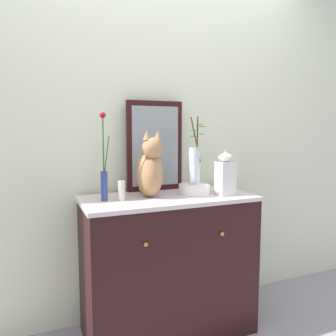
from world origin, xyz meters
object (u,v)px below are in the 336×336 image
(mirror_leaning, at_px, (156,146))
(vase_slim_green, at_px, (104,174))
(jar_lidded_porcelain, at_px, (225,175))
(candle_pillar, at_px, (122,191))
(sideboard, at_px, (168,265))
(cat_sitting, at_px, (150,170))
(vase_glass_clear, at_px, (195,163))
(bowl_porcelain, at_px, (195,189))

(mirror_leaning, xyz_separation_m, vase_slim_green, (-0.40, -0.22, -0.15))
(jar_lidded_porcelain, distance_m, candle_pillar, 0.67)
(sideboard, height_order, cat_sitting, cat_sitting)
(cat_sitting, relative_size, vase_slim_green, 0.80)
(vase_slim_green, height_order, jar_lidded_porcelain, vase_slim_green)
(sideboard, height_order, vase_glass_clear, vase_glass_clear)
(vase_glass_clear, relative_size, jar_lidded_porcelain, 1.48)
(vase_slim_green, xyz_separation_m, bowl_porcelain, (0.59, -0.02, -0.13))
(sideboard, height_order, bowl_porcelain, bowl_porcelain)
(mirror_leaning, xyz_separation_m, cat_sitting, (-0.12, -0.21, -0.13))
(vase_slim_green, height_order, bowl_porcelain, vase_slim_green)
(mirror_leaning, relative_size, jar_lidded_porcelain, 2.08)
(jar_lidded_porcelain, bearing_deg, cat_sitting, 164.96)
(jar_lidded_porcelain, bearing_deg, bowl_porcelain, 149.66)
(cat_sitting, bearing_deg, vase_glass_clear, -5.62)
(cat_sitting, relative_size, candle_pillar, 3.15)
(mirror_leaning, distance_m, jar_lidded_porcelain, 0.52)
(bowl_porcelain, bearing_deg, vase_glass_clear, -81.88)
(bowl_porcelain, height_order, jar_lidded_porcelain, jar_lidded_porcelain)
(vase_slim_green, bearing_deg, vase_glass_clear, -2.58)
(sideboard, bearing_deg, jar_lidded_porcelain, -16.29)
(bowl_porcelain, relative_size, jar_lidded_porcelain, 0.69)
(mirror_leaning, height_order, cat_sitting, mirror_leaning)
(bowl_porcelain, relative_size, vase_glass_clear, 0.46)
(sideboard, relative_size, candle_pillar, 8.24)
(mirror_leaning, distance_m, vase_slim_green, 0.48)
(cat_sitting, bearing_deg, jar_lidded_porcelain, -15.04)
(sideboard, distance_m, vase_slim_green, 0.73)
(vase_glass_clear, bearing_deg, sideboard, 177.73)
(candle_pillar, bearing_deg, cat_sitting, 11.03)
(vase_glass_clear, bearing_deg, vase_slim_green, 177.42)
(sideboard, distance_m, mirror_leaning, 0.79)
(cat_sitting, relative_size, jar_lidded_porcelain, 1.40)
(vase_glass_clear, relative_size, candle_pillar, 3.33)
(sideboard, xyz_separation_m, cat_sitting, (-0.11, 0.02, 0.62))
(sideboard, height_order, jar_lidded_porcelain, jar_lidded_porcelain)
(jar_lidded_porcelain, bearing_deg, mirror_leaning, 135.98)
(mirror_leaning, height_order, bowl_porcelain, mirror_leaning)
(vase_slim_green, xyz_separation_m, jar_lidded_porcelain, (0.75, -0.12, -0.03))
(mirror_leaning, height_order, vase_glass_clear, mirror_leaning)
(jar_lidded_porcelain, height_order, candle_pillar, jar_lidded_porcelain)
(vase_glass_clear, bearing_deg, cat_sitting, 174.38)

